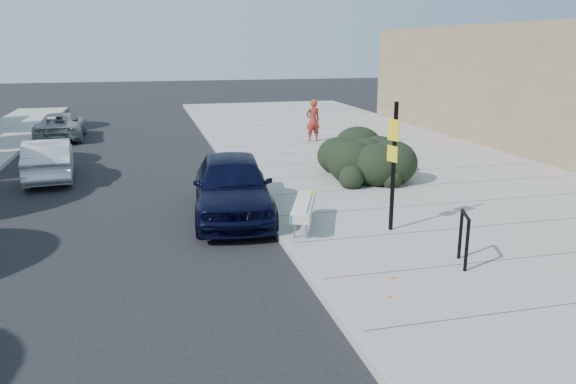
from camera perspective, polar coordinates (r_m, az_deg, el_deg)
name	(u,v)px	position (r m, az deg, el deg)	size (l,w,h in m)	color
ground	(289,250)	(12.25, 0.14, -5.90)	(120.00, 120.00, 0.00)	black
sidewalk_near	(418,180)	(18.68, 13.03, 1.24)	(11.20, 50.00, 0.15)	gray
curb_near	(248,190)	(16.89, -4.12, 0.20)	(0.22, 50.00, 0.17)	#9E9E99
bench	(303,207)	(13.11, 1.58, -1.53)	(1.14, 2.07, 0.62)	gray
bike_rack	(464,234)	(11.37, 17.45, -4.08)	(0.30, 0.68, 1.05)	black
sign_post	(393,160)	(12.86, 10.65, 3.26)	(0.16, 0.33, 2.96)	black
hedge	(360,149)	(18.83, 7.30, 4.37)	(2.16, 4.33, 1.62)	black
sedan_navy	(232,186)	(14.42, -5.68, 0.65)	(1.94, 4.81, 1.64)	black
wagon_silver	(49,159)	(20.06, -23.13, 3.09)	(1.42, 4.07, 1.34)	silver
suv_silver	(61,126)	(28.63, -22.08, 6.26)	(2.05, 4.44, 1.23)	#949899
pedestrian	(313,120)	(24.96, 2.54, 7.28)	(0.67, 0.44, 1.84)	maroon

